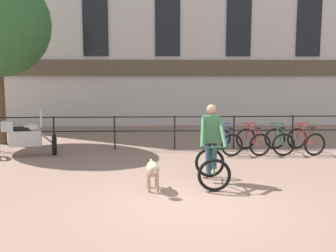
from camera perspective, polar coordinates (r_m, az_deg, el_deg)
ground_plane at (r=7.40m, az=3.33°, el=-11.11°), size 60.00×60.00×0.00m
canal_railing at (r=12.30m, az=0.97°, el=-0.10°), size 15.05×0.05×1.05m
cyclist_with_bike at (r=8.60m, az=6.34°, el=-3.19°), size 0.75×1.21×1.70m
dog at (r=8.03m, az=-2.22°, el=-6.39°), size 0.31×0.99×0.62m
parked_motorcycle at (r=11.95m, az=-20.06°, el=-1.51°), size 1.79×0.95×1.35m
parked_bicycle_near_lamp at (r=11.89m, az=8.43°, el=-2.16°), size 0.80×1.19×0.86m
parked_bicycle_mid_left at (r=12.07m, az=12.19°, el=-2.11°), size 0.82×1.20×0.86m
parked_bicycle_mid_right at (r=12.30m, az=15.82°, el=-2.05°), size 0.74×1.16×0.86m
parked_bicycle_far_end at (r=12.57m, az=19.32°, el=-1.98°), size 0.81×1.19×0.86m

